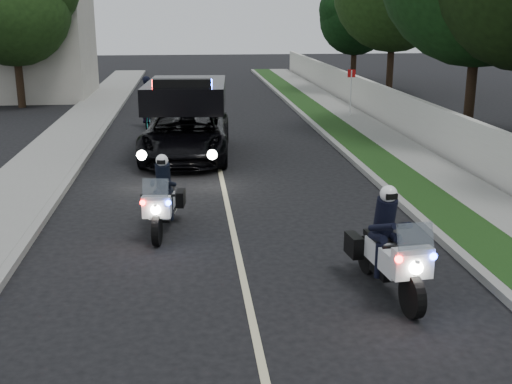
# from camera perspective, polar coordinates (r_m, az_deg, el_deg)

# --- Properties ---
(ground) EXTENTS (120.00, 120.00, 0.00)m
(ground) POSITION_cam_1_polar(r_m,az_deg,el_deg) (10.19, -0.68, -9.92)
(ground) COLOR black
(ground) RESTS_ON ground
(curb_right) EXTENTS (0.20, 60.00, 0.15)m
(curb_right) POSITION_cam_1_polar(r_m,az_deg,el_deg) (20.24, 8.24, 3.29)
(curb_right) COLOR gray
(curb_right) RESTS_ON ground
(grass_verge) EXTENTS (1.20, 60.00, 0.16)m
(grass_verge) POSITION_cam_1_polar(r_m,az_deg,el_deg) (20.42, 10.15, 3.32)
(grass_verge) COLOR #193814
(grass_verge) RESTS_ON ground
(sidewalk_right) EXTENTS (1.40, 60.00, 0.16)m
(sidewalk_right) POSITION_cam_1_polar(r_m,az_deg,el_deg) (20.82, 13.60, 3.36)
(sidewalk_right) COLOR gray
(sidewalk_right) RESTS_ON ground
(property_wall) EXTENTS (0.22, 60.00, 1.50)m
(property_wall) POSITION_cam_1_polar(r_m,az_deg,el_deg) (21.05, 16.29, 5.17)
(property_wall) COLOR beige
(property_wall) RESTS_ON ground
(curb_left) EXTENTS (0.20, 60.00, 0.15)m
(curb_left) POSITION_cam_1_polar(r_m,az_deg,el_deg) (19.89, -15.34, 2.66)
(curb_left) COLOR gray
(curb_left) RESTS_ON ground
(sidewalk_left) EXTENTS (2.00, 60.00, 0.16)m
(sidewalk_left) POSITION_cam_1_polar(r_m,az_deg,el_deg) (20.10, -18.44, 2.55)
(sidewalk_left) COLOR gray
(sidewalk_left) RESTS_ON ground
(building_far) EXTENTS (8.00, 6.00, 7.00)m
(building_far) POSITION_cam_1_polar(r_m,az_deg,el_deg) (36.32, -21.28, 13.38)
(building_far) COLOR #A8A396
(building_far) RESTS_ON ground
(lane_marking) EXTENTS (0.12, 50.00, 0.01)m
(lane_marking) POSITION_cam_1_polar(r_m,az_deg,el_deg) (19.66, -3.44, 2.84)
(lane_marking) COLOR #BFB78C
(lane_marking) RESTS_ON ground
(police_moto_left) EXTENTS (0.89, 1.98, 1.63)m
(police_moto_left) POSITION_cam_1_polar(r_m,az_deg,el_deg) (13.47, -8.26, -3.50)
(police_moto_left) COLOR silver
(police_moto_left) RESTS_ON ground
(police_moto_right) EXTENTS (0.96, 2.17, 1.79)m
(police_moto_right) POSITION_cam_1_polar(r_m,az_deg,el_deg) (10.77, 11.62, -8.78)
(police_moto_right) COLOR silver
(police_moto_right) RESTS_ON ground
(police_suv) EXTENTS (2.99, 5.79, 2.73)m
(police_suv) POSITION_cam_1_polar(r_m,az_deg,el_deg) (20.25, -6.19, 3.15)
(police_suv) COLOR black
(police_suv) RESTS_ON ground
(bicycle) EXTENTS (0.60, 1.67, 0.87)m
(bicycle) POSITION_cam_1_polar(r_m,az_deg,el_deg) (25.70, -9.63, 5.73)
(bicycle) COLOR black
(bicycle) RESTS_ON ground
(cyclist) EXTENTS (0.68, 0.48, 1.82)m
(cyclist) POSITION_cam_1_polar(r_m,az_deg,el_deg) (25.70, -9.63, 5.73)
(cyclist) COLOR black
(cyclist) RESTS_ON ground
(sign_post) EXTENTS (0.37, 0.37, 2.16)m
(sign_post) POSITION_cam_1_polar(r_m,az_deg,el_deg) (27.66, 8.40, 6.50)
(sign_post) COLOR #A20B1A
(sign_post) RESTS_ON ground
(tree_right_b) EXTENTS (8.16, 8.16, 11.66)m
(tree_right_b) POSITION_cam_1_polar(r_m,az_deg,el_deg) (24.55, 18.33, 4.68)
(tree_right_b) COLOR #153A13
(tree_right_b) RESTS_ON ground
(tree_right_d) EXTENTS (8.11, 8.11, 10.69)m
(tree_right_d) POSITION_cam_1_polar(r_m,az_deg,el_deg) (35.89, 11.79, 8.47)
(tree_right_d) COLOR #224416
(tree_right_d) RESTS_ON ground
(tree_right_e) EXTENTS (5.50, 5.50, 7.70)m
(tree_right_e) POSITION_cam_1_polar(r_m,az_deg,el_deg) (43.11, 8.67, 9.82)
(tree_right_e) COLOR black
(tree_right_e) RESTS_ON ground
(tree_left_near) EXTENTS (5.44, 5.44, 8.95)m
(tree_left_near) POSITION_cam_1_polar(r_m,az_deg,el_deg) (32.72, -20.21, 7.14)
(tree_left_near) COLOR #1E3E14
(tree_left_near) RESTS_ON ground
(tree_left_far) EXTENTS (9.02, 9.02, 11.72)m
(tree_left_far) POSITION_cam_1_polar(r_m,az_deg,el_deg) (36.57, -20.15, 7.97)
(tree_left_far) COLOR black
(tree_left_far) RESTS_ON ground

